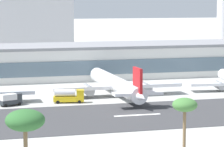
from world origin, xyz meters
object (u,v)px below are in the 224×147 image
terminal_building (78,61)px  service_box_truck_0 (11,99)px  service_fuel_truck_1 (69,96)px  palm_tree_0 (185,107)px  palm_tree_1 (25,122)px  airliner_red_tail_gate_1 (117,85)px

terminal_building → service_box_truck_0: bearing=-119.9°
service_box_truck_0 → service_fuel_truck_1: size_ratio=0.73×
service_box_truck_0 → palm_tree_0: palm_tree_0 is taller
service_fuel_truck_1 → palm_tree_1: palm_tree_1 is taller
airliner_red_tail_gate_1 → service_box_truck_0: bearing=100.8°
terminal_building → service_box_truck_0: (-29.17, -50.68, -4.32)m
service_fuel_truck_1 → palm_tree_0: 66.42m
service_box_truck_0 → palm_tree_1: 76.88m
palm_tree_1 → palm_tree_0: bearing=20.9°
service_box_truck_0 → service_fuel_truck_1: 16.06m
airliner_red_tail_gate_1 → palm_tree_0: (-8.01, -71.90, 7.05)m
service_fuel_truck_1 → palm_tree_0: bearing=-71.8°
airliner_red_tail_gate_1 → service_box_truck_0: airliner_red_tail_gate_1 is taller
terminal_building → service_fuel_truck_1: terminal_building is taller
palm_tree_0 → palm_tree_1: palm_tree_1 is taller
airliner_red_tail_gate_1 → service_fuel_truck_1: (-15.88, -6.49, -1.42)m
service_box_truck_0 → service_fuel_truck_1: (16.06, 0.07, 0.24)m
airliner_red_tail_gate_1 → palm_tree_1: 90.66m
terminal_building → service_box_truck_0: size_ratio=26.79×
terminal_building → airliner_red_tail_gate_1: terminal_building is taller
airliner_red_tail_gate_1 → service_fuel_truck_1: bearing=111.5°
terminal_building → airliner_red_tail_gate_1: bearing=-86.4°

